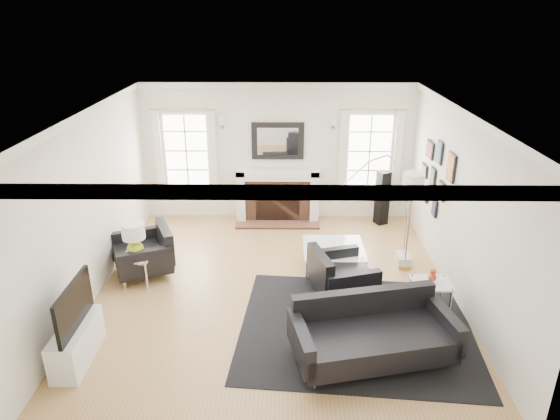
{
  "coord_description": "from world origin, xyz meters",
  "views": [
    {
      "loc": [
        0.15,
        -6.81,
        4.16
      ],
      "look_at": [
        0.07,
        0.3,
        1.24
      ],
      "focal_mm": 32.0,
      "sensor_mm": 36.0,
      "label": 1
    }
  ],
  "objects_px": {
    "armchair_right": "(339,276)",
    "coffee_table": "(334,249)",
    "armchair_left": "(146,253)",
    "fireplace": "(278,196)",
    "gourd_lamp": "(134,238)",
    "sofa": "(372,334)",
    "arc_floor_lamp": "(376,213)"
  },
  "relations": [
    {
      "from": "coffee_table",
      "to": "fireplace",
      "type": "bearing_deg",
      "value": 113.79
    },
    {
      "from": "sofa",
      "to": "arc_floor_lamp",
      "type": "height_order",
      "value": "arc_floor_lamp"
    },
    {
      "from": "fireplace",
      "to": "armchair_left",
      "type": "xyz_separation_m",
      "value": [
        -2.14,
        -2.28,
        -0.17
      ]
    },
    {
      "from": "armchair_right",
      "to": "coffee_table",
      "type": "height_order",
      "value": "armchair_right"
    },
    {
      "from": "coffee_table",
      "to": "arc_floor_lamp",
      "type": "relative_size",
      "value": 0.46
    },
    {
      "from": "armchair_left",
      "to": "arc_floor_lamp",
      "type": "distance_m",
      "value": 3.79
    },
    {
      "from": "sofa",
      "to": "coffee_table",
      "type": "relative_size",
      "value": 2.15
    },
    {
      "from": "coffee_table",
      "to": "armchair_left",
      "type": "bearing_deg",
      "value": -178.25
    },
    {
      "from": "fireplace",
      "to": "armchair_right",
      "type": "height_order",
      "value": "fireplace"
    },
    {
      "from": "armchair_right",
      "to": "armchair_left",
      "type": "bearing_deg",
      "value": 167.71
    },
    {
      "from": "armchair_right",
      "to": "arc_floor_lamp",
      "type": "xyz_separation_m",
      "value": [
        0.59,
        0.5,
        0.82
      ]
    },
    {
      "from": "armchair_right",
      "to": "arc_floor_lamp",
      "type": "distance_m",
      "value": 1.13
    },
    {
      "from": "armchair_right",
      "to": "gourd_lamp",
      "type": "relative_size",
      "value": 2.01
    },
    {
      "from": "gourd_lamp",
      "to": "arc_floor_lamp",
      "type": "xyz_separation_m",
      "value": [
        3.76,
        0.16,
        0.37
      ]
    },
    {
      "from": "gourd_lamp",
      "to": "sofa",
      "type": "bearing_deg",
      "value": -27.43
    },
    {
      "from": "fireplace",
      "to": "sofa",
      "type": "bearing_deg",
      "value": -74.2
    },
    {
      "from": "armchair_right",
      "to": "arc_floor_lamp",
      "type": "height_order",
      "value": "arc_floor_lamp"
    },
    {
      "from": "armchair_left",
      "to": "gourd_lamp",
      "type": "bearing_deg",
      "value": -100.49
    },
    {
      "from": "gourd_lamp",
      "to": "armchair_left",
      "type": "bearing_deg",
      "value": 79.51
    },
    {
      "from": "coffee_table",
      "to": "gourd_lamp",
      "type": "distance_m",
      "value": 3.22
    },
    {
      "from": "armchair_left",
      "to": "coffee_table",
      "type": "relative_size",
      "value": 1.24
    },
    {
      "from": "armchair_right",
      "to": "coffee_table",
      "type": "bearing_deg",
      "value": 91.04
    },
    {
      "from": "fireplace",
      "to": "gourd_lamp",
      "type": "height_order",
      "value": "fireplace"
    },
    {
      "from": "armchair_right",
      "to": "gourd_lamp",
      "type": "xyz_separation_m",
      "value": [
        -3.18,
        0.34,
        0.45
      ]
    },
    {
      "from": "sofa",
      "to": "armchair_right",
      "type": "bearing_deg",
      "value": 100.55
    },
    {
      "from": "armchair_left",
      "to": "coffee_table",
      "type": "xyz_separation_m",
      "value": [
        3.1,
        0.09,
        0.04
      ]
    },
    {
      "from": "sofa",
      "to": "gourd_lamp",
      "type": "xyz_separation_m",
      "value": [
        -3.44,
        1.79,
        0.45
      ]
    },
    {
      "from": "armchair_left",
      "to": "coffee_table",
      "type": "distance_m",
      "value": 3.1
    },
    {
      "from": "fireplace",
      "to": "gourd_lamp",
      "type": "distance_m",
      "value": 3.43
    },
    {
      "from": "coffee_table",
      "to": "arc_floor_lamp",
      "type": "distance_m",
      "value": 1.01
    },
    {
      "from": "armchair_left",
      "to": "sofa",
      "type": "bearing_deg",
      "value": -32.11
    },
    {
      "from": "fireplace",
      "to": "arc_floor_lamp",
      "type": "bearing_deg",
      "value": -57.49
    }
  ]
}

